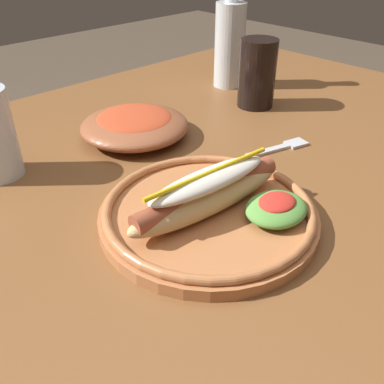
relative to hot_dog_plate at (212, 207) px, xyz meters
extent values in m
cube|color=brown|center=(0.04, 0.10, -0.04)|extent=(1.45, 0.98, 0.04)
cylinder|color=brown|center=(0.67, 0.50, -0.41)|extent=(0.06, 0.06, 0.70)
cylinder|color=#B77042|center=(0.00, 0.00, -0.01)|extent=(0.28, 0.28, 0.02)
torus|color=#B77042|center=(0.00, 0.00, 0.00)|extent=(0.27, 0.27, 0.01)
ellipsoid|color=tan|center=(0.00, 0.00, 0.01)|extent=(0.24, 0.07, 0.04)
cylinder|color=#9E4C33|center=(0.00, 0.00, 0.02)|extent=(0.22, 0.04, 0.03)
ellipsoid|color=silver|center=(0.00, 0.00, 0.04)|extent=(0.18, 0.06, 0.02)
cylinder|color=yellow|center=(0.00, 0.00, 0.05)|extent=(0.19, 0.02, 0.01)
ellipsoid|color=#5B9942|center=(0.05, -0.06, 0.01)|extent=(0.08, 0.07, 0.02)
ellipsoid|color=red|center=(0.05, -0.06, 0.02)|extent=(0.05, 0.04, 0.01)
cube|color=silver|center=(0.21, 0.07, -0.02)|extent=(0.09, 0.03, 0.00)
cube|color=silver|center=(0.26, 0.05, -0.02)|extent=(0.04, 0.03, 0.00)
cylinder|color=black|center=(0.35, 0.21, 0.05)|extent=(0.07, 0.07, 0.13)
cylinder|color=silver|center=(0.41, 0.34, 0.07)|extent=(0.07, 0.07, 0.18)
ellipsoid|color=brown|center=(0.08, 0.27, 0.00)|extent=(0.19, 0.19, 0.04)
ellipsoid|color=#B74223|center=(0.08, 0.27, 0.01)|extent=(0.13, 0.13, 0.02)
camera|label=1|loc=(-0.32, -0.30, 0.31)|focal=39.59mm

